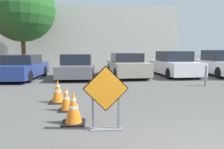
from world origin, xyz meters
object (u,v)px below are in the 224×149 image
at_px(parked_car_fourth, 174,65).
at_px(bollard_nearest, 206,75).
at_px(traffic_cone_nearest, 73,108).
at_px(parked_car_second, 77,67).
at_px(road_closed_sign, 106,95).
at_px(traffic_cone_second, 66,98).
at_px(parked_car_third, 127,65).
at_px(parked_car_nearest, 23,68).
at_px(parked_car_fifth, 220,64).
at_px(traffic_cone_third, 58,91).

height_order(parked_car_fourth, bollard_nearest, parked_car_fourth).
bearing_deg(traffic_cone_nearest, parked_car_second, 93.74).
bearing_deg(road_closed_sign, traffic_cone_second, 122.92).
bearing_deg(parked_car_third, parked_car_fourth, 177.81).
bearing_deg(traffic_cone_second, parked_car_second, 91.87).
relative_size(parked_car_nearest, parked_car_fifth, 0.92).
bearing_deg(traffic_cone_third, road_closed_sign, -61.09).
bearing_deg(parked_car_fifth, road_closed_sign, 52.59).
bearing_deg(traffic_cone_third, parked_car_third, 63.76).
distance_m(road_closed_sign, traffic_cone_second, 1.86).
height_order(traffic_cone_nearest, parked_car_nearest, parked_car_nearest).
height_order(road_closed_sign, parked_car_fifth, parked_car_fifth).
xyz_separation_m(traffic_cone_nearest, bollard_nearest, (5.49, 4.56, 0.13)).
distance_m(traffic_cone_nearest, parked_car_third, 8.67).
bearing_deg(parked_car_fourth, traffic_cone_third, 43.08).
height_order(parked_car_nearest, parked_car_fifth, parked_car_fifth).
distance_m(parked_car_third, parked_car_fifth, 5.95).
relative_size(road_closed_sign, parked_car_third, 0.29).
bearing_deg(parked_car_third, bollard_nearest, 125.72).
bearing_deg(parked_car_nearest, parked_car_second, -172.23).
distance_m(traffic_cone_nearest, parked_car_fourth, 9.97).
distance_m(traffic_cone_third, parked_car_second, 5.90).
bearing_deg(parked_car_fifth, traffic_cone_third, 38.78).
bearing_deg(traffic_cone_nearest, parked_car_fifth, 44.76).
xyz_separation_m(traffic_cone_nearest, parked_car_second, (-0.51, 7.88, 0.27)).
height_order(parked_car_nearest, parked_car_third, parked_car_third).
relative_size(road_closed_sign, parked_car_fifth, 0.28).
relative_size(parked_car_nearest, parked_car_fourth, 1.00).
bearing_deg(parked_car_third, road_closed_sign, 75.42).
relative_size(traffic_cone_third, parked_car_nearest, 0.16).
height_order(road_closed_sign, parked_car_third, parked_car_third).
distance_m(road_closed_sign, traffic_cone_third, 2.84).
xyz_separation_m(parked_car_nearest, parked_car_fourth, (8.91, 0.73, 0.07)).
height_order(parked_car_third, bollard_nearest, parked_car_third).
distance_m(parked_car_nearest, bollard_nearest, 9.48).
height_order(traffic_cone_third, parked_car_third, parked_car_third).
distance_m(road_closed_sign, parked_car_nearest, 9.13).
xyz_separation_m(parked_car_fourth, parked_car_fifth, (2.98, -0.03, 0.03)).
distance_m(parked_car_second, bollard_nearest, 6.86).
bearing_deg(parked_car_third, traffic_cone_nearest, 70.26).
xyz_separation_m(traffic_cone_third, parked_car_fourth, (6.09, 6.38, 0.35)).
height_order(traffic_cone_third, parked_car_fourth, parked_car_fourth).
distance_m(traffic_cone_nearest, traffic_cone_third, 2.09).
bearing_deg(parked_car_third, parked_car_second, 4.95).
bearing_deg(road_closed_sign, parked_car_nearest, 117.29).
height_order(parked_car_third, parked_car_fourth, parked_car_fourth).
bearing_deg(road_closed_sign, parked_car_fourth, 61.85).
bearing_deg(parked_car_fourth, parked_car_nearest, 1.42).
xyz_separation_m(road_closed_sign, traffic_cone_nearest, (-0.70, 0.48, -0.37)).
bearing_deg(parked_car_second, parked_car_fourth, -174.20).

